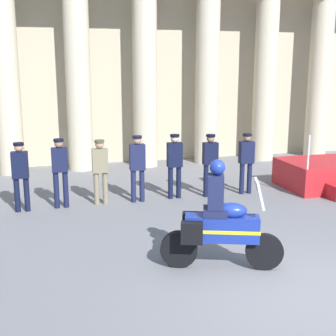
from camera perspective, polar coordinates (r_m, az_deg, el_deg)
ground_plane at (r=7.55m, az=15.44°, el=-14.75°), size 28.00×28.00×0.00m
colonnade_backdrop at (r=16.21m, az=-3.26°, el=13.02°), size 17.13×1.66×6.88m
reviewing_stand at (r=13.91m, az=19.40°, el=-0.80°), size 2.63×2.33×1.67m
officer_in_row_0 at (r=11.37m, az=-17.72°, el=-0.40°), size 0.39×0.24×1.66m
officer_in_row_1 at (r=11.42m, az=-13.17°, el=0.07°), size 0.39×0.24×1.70m
officer_in_row_2 at (r=11.53m, az=-8.35°, el=0.15°), size 0.39×0.24×1.63m
officer_in_row_3 at (r=11.63m, az=-3.79°, el=0.58°), size 0.39×0.24×1.70m
officer_in_row_4 at (r=11.93m, az=0.82°, el=0.87°), size 0.39×0.24×1.69m
officer_in_row_5 at (r=12.15m, az=5.22°, el=0.97°), size 0.39×0.24×1.66m
officer_in_row_6 at (r=12.55m, az=9.62°, el=1.16°), size 0.39×0.24×1.64m
motorcycle_with_rider at (r=7.89m, az=6.15°, el=-6.86°), size 2.01×0.97×1.90m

